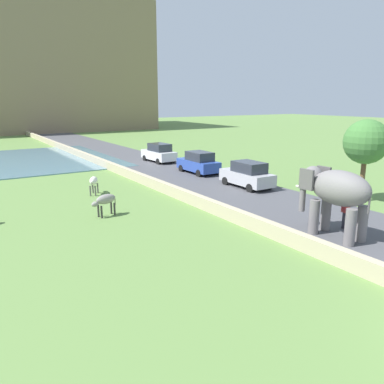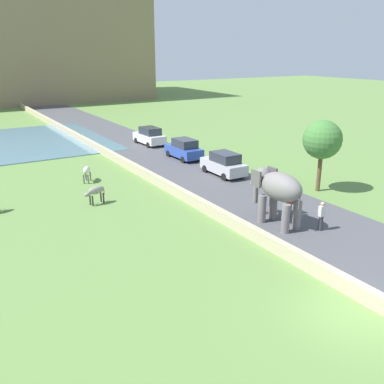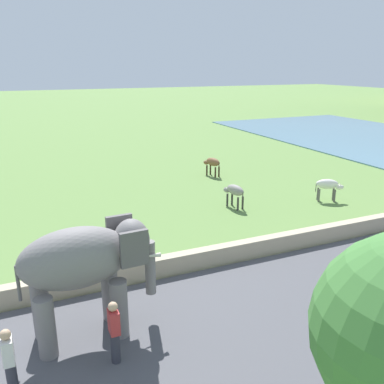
{
  "view_description": "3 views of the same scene",
  "coord_description": "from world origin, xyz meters",
  "px_view_note": "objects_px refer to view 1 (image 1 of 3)",
  "views": [
    {
      "loc": [
        -10.2,
        -2.24,
        5.86
      ],
      "look_at": [
        -1.39,
        11.54,
        1.88
      ],
      "focal_mm": 35.8,
      "sensor_mm": 36.0,
      "label": 1
    },
    {
      "loc": [
        -11.59,
        -8.16,
        9.04
      ],
      "look_at": [
        0.54,
        11.77,
        1.24
      ],
      "focal_mm": 39.84,
      "sensor_mm": 36.0,
      "label": 2
    },
    {
      "loc": [
        12.74,
        6.52,
        6.67
      ],
      "look_at": [
        -2.15,
        13.03,
        1.63
      ],
      "focal_mm": 38.44,
      "sensor_mm": 36.0,
      "label": 3
    }
  ],
  "objects_px": {
    "car_white": "(159,153)",
    "cow_grey": "(105,200)",
    "car_blue": "(199,163)",
    "cow_white": "(94,181)",
    "car_silver": "(247,175)",
    "person_beside_elephant": "(345,211)",
    "elephant": "(335,192)"
  },
  "relations": [
    {
      "from": "cow_grey",
      "to": "car_blue",
      "type": "bearing_deg",
      "value": 34.11
    },
    {
      "from": "car_silver",
      "to": "cow_white",
      "type": "height_order",
      "value": "car_silver"
    },
    {
      "from": "person_beside_elephant",
      "to": "car_silver",
      "type": "xyz_separation_m",
      "value": [
        1.85,
        8.98,
        0.03
      ]
    },
    {
      "from": "person_beside_elephant",
      "to": "car_white",
      "type": "bearing_deg",
      "value": 85.13
    },
    {
      "from": "elephant",
      "to": "car_white",
      "type": "distance_m",
      "value": 22.33
    },
    {
      "from": "car_silver",
      "to": "car_blue",
      "type": "distance_m",
      "value": 5.96
    },
    {
      "from": "person_beside_elephant",
      "to": "cow_white",
      "type": "relative_size",
      "value": 1.19
    },
    {
      "from": "cow_white",
      "to": "person_beside_elephant",
      "type": "bearing_deg",
      "value": -59.53
    },
    {
      "from": "person_beside_elephant",
      "to": "car_blue",
      "type": "xyz_separation_m",
      "value": [
        1.85,
        14.93,
        0.03
      ]
    },
    {
      "from": "person_beside_elephant",
      "to": "cow_grey",
      "type": "height_order",
      "value": "person_beside_elephant"
    },
    {
      "from": "car_silver",
      "to": "car_blue",
      "type": "bearing_deg",
      "value": 89.99
    },
    {
      "from": "car_blue",
      "to": "car_silver",
      "type": "bearing_deg",
      "value": -90.01
    },
    {
      "from": "elephant",
      "to": "cow_white",
      "type": "relative_size",
      "value": 2.55
    },
    {
      "from": "elephant",
      "to": "cow_grey",
      "type": "distance_m",
      "value": 11.02
    },
    {
      "from": "cow_white",
      "to": "elephant",
      "type": "bearing_deg",
      "value": -64.68
    },
    {
      "from": "car_white",
      "to": "car_silver",
      "type": "height_order",
      "value": "same"
    },
    {
      "from": "car_white",
      "to": "car_silver",
      "type": "xyz_separation_m",
      "value": [
        -0.0,
        -12.77,
        0.0
      ]
    },
    {
      "from": "elephant",
      "to": "cow_white",
      "type": "bearing_deg",
      "value": 115.32
    },
    {
      "from": "person_beside_elephant",
      "to": "cow_white",
      "type": "xyz_separation_m",
      "value": [
        -7.5,
        12.75,
        -0.04
      ]
    },
    {
      "from": "elephant",
      "to": "cow_white",
      "type": "xyz_separation_m",
      "value": [
        -6.19,
        13.08,
        -1.2
      ]
    },
    {
      "from": "elephant",
      "to": "car_silver",
      "type": "xyz_separation_m",
      "value": [
        3.16,
        9.31,
        -1.14
      ]
    },
    {
      "from": "person_beside_elephant",
      "to": "car_white",
      "type": "height_order",
      "value": "car_white"
    },
    {
      "from": "car_blue",
      "to": "cow_white",
      "type": "bearing_deg",
      "value": -166.83
    },
    {
      "from": "car_silver",
      "to": "cow_white",
      "type": "distance_m",
      "value": 10.08
    },
    {
      "from": "elephant",
      "to": "car_white",
      "type": "relative_size",
      "value": 0.86
    },
    {
      "from": "car_white",
      "to": "cow_white",
      "type": "distance_m",
      "value": 12.98
    },
    {
      "from": "car_white",
      "to": "cow_grey",
      "type": "relative_size",
      "value": 2.86
    },
    {
      "from": "person_beside_elephant",
      "to": "car_silver",
      "type": "relative_size",
      "value": 0.41
    },
    {
      "from": "car_silver",
      "to": "cow_grey",
      "type": "height_order",
      "value": "car_silver"
    },
    {
      "from": "car_blue",
      "to": "cow_white",
      "type": "distance_m",
      "value": 9.6
    },
    {
      "from": "person_beside_elephant",
      "to": "car_silver",
      "type": "bearing_deg",
      "value": 78.37
    },
    {
      "from": "car_blue",
      "to": "car_white",
      "type": "bearing_deg",
      "value": 89.98
    }
  ]
}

